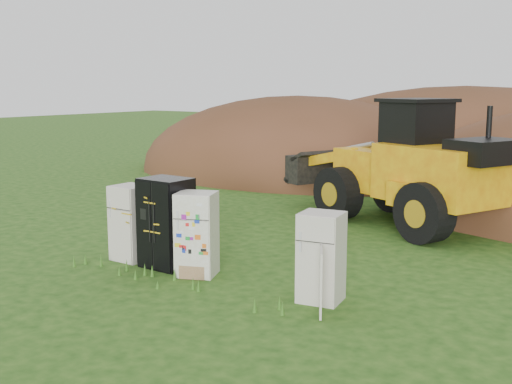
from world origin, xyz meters
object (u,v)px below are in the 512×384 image
fridge_leftmost (132,223)px  fridge_open_door (321,257)px  fridge_black_side (167,223)px  fridge_sticker (197,234)px  wheel_loader (392,160)px

fridge_leftmost → fridge_open_door: fridge_leftmost is taller
fridge_black_side → fridge_sticker: size_ratio=1.12×
fridge_sticker → fridge_open_door: size_ratio=1.06×
fridge_black_side → wheel_loader: wheel_loader is taller
fridge_open_door → wheel_loader: bearing=93.9°
fridge_sticker → wheel_loader: size_ratio=0.24×
fridge_leftmost → fridge_black_side: (1.02, 0.03, 0.12)m
fridge_black_side → fridge_open_door: (3.78, -0.03, -0.15)m
fridge_leftmost → fridge_black_side: 1.03m
fridge_leftmost → fridge_sticker: (1.94, -0.06, 0.02)m
fridge_black_side → fridge_sticker: (0.91, -0.09, -0.10)m
fridge_black_side → fridge_sticker: fridge_black_side is taller
fridge_open_door → wheel_loader: size_ratio=0.22×
fridge_open_door → wheel_loader: wheel_loader is taller
fridge_black_side → fridge_open_door: size_ratio=1.18×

